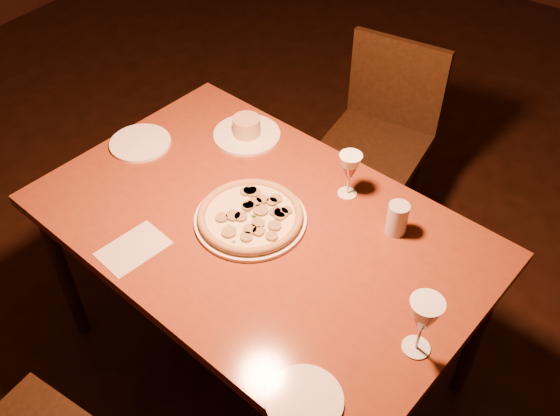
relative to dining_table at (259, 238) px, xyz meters
The scene contains 11 objects.
floor 0.75m from the dining_table, 131.80° to the left, with size 7.00×7.00×0.00m, color black.
dining_table is the anchor object (origin of this frame).
chair_far 0.99m from the dining_table, 94.05° to the left, with size 0.47×0.47×0.89m.
pizza_plate 0.09m from the dining_table, 166.13° to the right, with size 0.36×0.36×0.04m.
ramekin_saucer 0.47m from the dining_table, 132.84° to the left, with size 0.25×0.25×0.08m.
wine_glass_far 0.35m from the dining_table, 61.39° to the left, with size 0.07×0.07×0.16m, color #A35144, non-canonical shape.
wine_glass_right 0.65m from the dining_table, 11.44° to the right, with size 0.09×0.09×0.19m, color #A35144, non-canonical shape.
water_tumbler 0.45m from the dining_table, 31.46° to the left, with size 0.07×0.07×0.11m, color #B3BEC3.
side_plate_left 0.60m from the dining_table, behind, with size 0.22×0.22×0.01m, color white.
side_plate_near 0.63m from the dining_table, 42.48° to the right, with size 0.20×0.20×0.01m, color white.
menu_card 0.40m from the dining_table, 128.19° to the right, with size 0.14×0.20×0.00m, color beige.
Camera 1 is at (1.05, -1.29, 2.16)m, focal length 40.00 mm.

